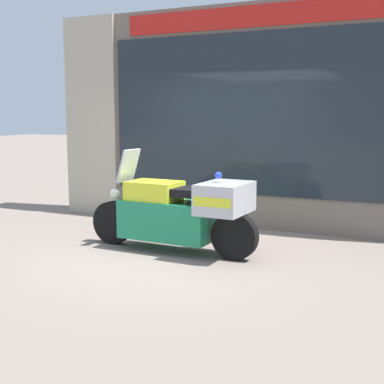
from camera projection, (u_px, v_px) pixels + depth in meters
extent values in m
plane|color=gray|center=(179.00, 252.00, 7.10)|extent=(60.00, 60.00, 0.00)
cube|color=#6B6056|center=(235.00, 118.00, 8.63)|extent=(6.44, 0.40, 3.51)
cube|color=#B2A893|center=(99.00, 117.00, 9.81)|extent=(1.06, 0.55, 3.51)
cube|color=#1E262D|center=(260.00, 115.00, 8.21)|extent=(5.16, 0.02, 2.51)
cube|color=red|center=(262.00, 15.00, 7.99)|extent=(4.64, 0.03, 0.32)
cube|color=slate|center=(260.00, 210.00, 8.66)|extent=(4.94, 0.30, 0.55)
cube|color=silver|center=(264.00, 155.00, 8.65)|extent=(4.94, 0.02, 1.24)
cube|color=beige|center=(262.00, 117.00, 8.44)|extent=(4.94, 0.30, 0.02)
cube|color=#B7B2A8|center=(165.00, 115.00, 9.18)|extent=(0.18, 0.04, 0.06)
cube|color=maroon|center=(228.00, 115.00, 8.68)|extent=(0.18, 0.04, 0.06)
cube|color=#195623|center=(299.00, 115.00, 8.18)|extent=(0.18, 0.04, 0.06)
cube|color=#C68E19|center=(378.00, 115.00, 7.68)|extent=(0.18, 0.04, 0.06)
cube|color=#2D8E42|center=(194.00, 181.00, 9.04)|extent=(0.19, 0.03, 0.27)
cube|color=yellow|center=(333.00, 190.00, 8.04)|extent=(0.19, 0.02, 0.27)
cylinder|color=black|center=(113.00, 222.00, 7.52)|extent=(0.61, 0.16, 0.60)
cylinder|color=black|center=(235.00, 236.00, 6.68)|extent=(0.61, 0.16, 0.60)
cube|color=#1E8456|center=(167.00, 220.00, 7.10)|extent=(1.27, 0.58, 0.51)
cube|color=yellow|center=(154.00, 192.00, 7.14)|extent=(0.70, 0.51, 0.28)
cube|color=black|center=(186.00, 192.00, 6.92)|extent=(0.74, 0.43, 0.10)
cube|color=#B7B7BC|center=(225.00, 198.00, 6.67)|extent=(0.57, 0.78, 0.38)
cube|color=yellow|center=(225.00, 198.00, 6.67)|extent=(0.51, 0.78, 0.11)
cube|color=#B2BCC6|center=(128.00, 166.00, 7.28)|extent=(0.18, 0.39, 0.45)
sphere|color=white|center=(115.00, 194.00, 7.44)|extent=(0.14, 0.14, 0.14)
sphere|color=blue|center=(218.00, 175.00, 6.67)|extent=(0.09, 0.09, 0.09)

